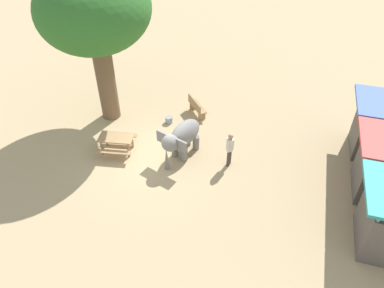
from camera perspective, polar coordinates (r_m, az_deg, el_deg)
ground_plane at (r=16.14m, az=-5.80°, el=-1.84°), size 60.00×60.00×0.00m
elephant at (r=15.47m, az=-1.57°, el=1.14°), size 2.30×1.73×1.59m
person_handler at (r=15.11m, az=5.97°, el=-0.51°), size 0.51×0.32×1.62m
shade_tree_main at (r=16.63m, az=-15.03°, el=19.43°), size 5.18×4.75×7.21m
wooden_bench at (r=18.36m, az=0.68°, el=5.90°), size 1.32×1.22×0.88m
picnic_table_near at (r=16.29m, az=-11.74°, el=0.55°), size 1.72×1.74×0.78m
market_stall_blue at (r=17.57m, az=27.18°, el=1.96°), size 2.50×2.50×2.52m
feed_bucket at (r=17.99m, az=-3.65°, el=3.82°), size 0.36×0.36×0.32m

